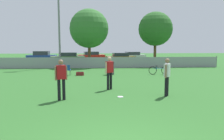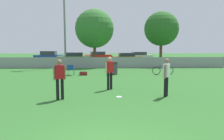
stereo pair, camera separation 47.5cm
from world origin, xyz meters
The scene contains 17 objects.
fence_backline centered at (0.00, 18.00, 0.55)m, with size 24.73×0.07×1.21m.
light_pole centered at (-4.27, 19.18, 5.37)m, with size 0.90×0.36×9.19m.
tree_near_pole centered at (-1.19, 20.08, 4.13)m, with size 4.25×4.25×6.26m.
tree_far_right centered at (6.51, 21.18, 4.21)m, with size 3.97×3.97×6.21m.
player_thrower_red centered at (-1.95, 4.87, 0.98)m, with size 0.49×0.33×1.71m.
player_receiver_white centered at (2.69, 5.28, 0.98)m, with size 0.38×0.45×1.71m.
player_defender_red centered at (0.20, 6.94, 0.98)m, with size 0.42×0.40×1.71m.
frisbee_disc centered at (0.57, 5.20, 0.01)m, with size 0.27×0.27×0.03m.
folding_chair_sideline centered at (-2.68, 12.52, 0.48)m, with size 0.50×0.50×0.82m.
bicycle_sideline centered at (4.50, 12.59, 0.34)m, with size 1.65×0.44×0.69m.
trash_bin centered at (0.68, 12.83, 0.50)m, with size 0.56×0.56×0.99m.
gear_bag_sideline centered at (-1.72, 12.50, 0.13)m, with size 0.58×0.32×0.29m.
parked_car_blue centered at (-8.15, 27.51, 0.72)m, with size 3.98×1.75×1.50m.
parked_car_olive centered at (-4.26, 25.47, 0.67)m, with size 4.67×2.37×1.36m.
parked_car_red centered at (-1.17, 29.70, 0.68)m, with size 4.35×2.55×1.36m.
parked_car_tan centered at (2.95, 25.78, 0.63)m, with size 4.09×2.07×1.29m.
parked_car_silver centered at (5.24, 29.52, 0.65)m, with size 4.11×2.20×1.32m.
Camera 2 is at (-0.05, -4.26, 2.28)m, focal length 35.00 mm.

